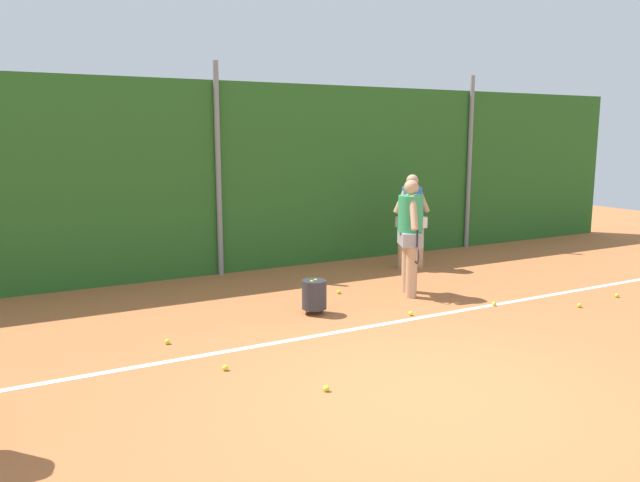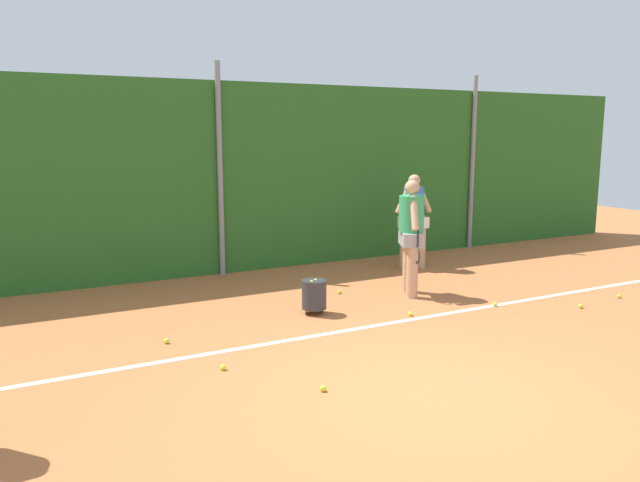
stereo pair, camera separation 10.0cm
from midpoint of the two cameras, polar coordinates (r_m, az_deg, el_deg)
name	(u,v)px [view 2 (the right image)]	position (r m, az deg, el deg)	size (l,w,h in m)	color
ground_plane	(336,341)	(8.00, 1.81, -9.09)	(31.82, 31.82, 0.00)	#B76638
hedge_fence_backdrop	(217,179)	(11.69, -9.15, 5.63)	(20.68, 0.25, 3.54)	#286023
fence_post_center	(220,170)	(11.52, -8.89, 6.40)	(0.10, 0.10, 3.87)	gray
fence_post_right	(472,163)	(14.60, 13.97, 6.91)	(0.10, 0.10, 3.87)	gray
court_baseline_paint	(325,334)	(8.23, 0.83, -8.51)	(15.12, 0.10, 0.01)	white
player_midcourt	(411,231)	(10.09, 8.62, 0.89)	(0.53, 0.80, 1.87)	tan
player_backcourt_far	(413,216)	(12.15, 8.78, 2.27)	(0.76, 0.41, 1.82)	tan
ball_hopper	(314,294)	(9.06, -0.23, -4.90)	(0.36, 0.36, 0.51)	#2D2D33
tennis_ball_0	(340,292)	(10.24, 2.09, -4.67)	(0.07, 0.07, 0.07)	#CCDB33
tennis_ball_1	(581,306)	(10.21, 23.02, -5.51)	(0.07, 0.07, 0.07)	#CCDB33
tennis_ball_2	(166,341)	(8.09, -13.53, -8.89)	(0.07, 0.07, 0.07)	#CCDB33
tennis_ball_3	(223,367)	(7.11, -8.46, -11.36)	(0.07, 0.07, 0.07)	#CCDB33
tennis_ball_4	(324,289)	(10.42, 0.65, -4.42)	(0.07, 0.07, 0.07)	#CCDB33
tennis_ball_6	(411,314)	(9.12, 8.61, -6.60)	(0.07, 0.07, 0.07)	#CCDB33
tennis_ball_9	(619,296)	(11.07, 25.93, -4.57)	(0.07, 0.07, 0.07)	#CCDB33
tennis_ball_10	(323,388)	(6.50, 0.73, -13.34)	(0.07, 0.07, 0.07)	#CCDB33
tennis_ball_11	(495,304)	(9.88, 15.99, -5.59)	(0.07, 0.07, 0.07)	#CCDB33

